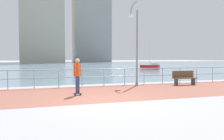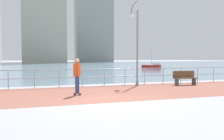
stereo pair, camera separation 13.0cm
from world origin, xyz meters
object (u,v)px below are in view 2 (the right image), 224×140
lamppost (136,39)px  park_bench (185,78)px  skateboarder (77,73)px  sailboat_ivory (152,67)px

lamppost → park_bench: bearing=-12.7°
skateboarder → park_bench: skateboarder is taller
park_bench → sailboat_ivory: bearing=68.5°
sailboat_ivory → lamppost: bearing=-119.9°
lamppost → sailboat_ivory: lamppost is taller
lamppost → skateboarder: (-4.17, -2.80, -1.90)m
lamppost → sailboat_ivory: (11.04, 19.23, -2.55)m
lamppost → skateboarder: bearing=-146.1°
lamppost → sailboat_ivory: size_ratio=1.28×
park_bench → sailboat_ivory: sailboat_ivory is taller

